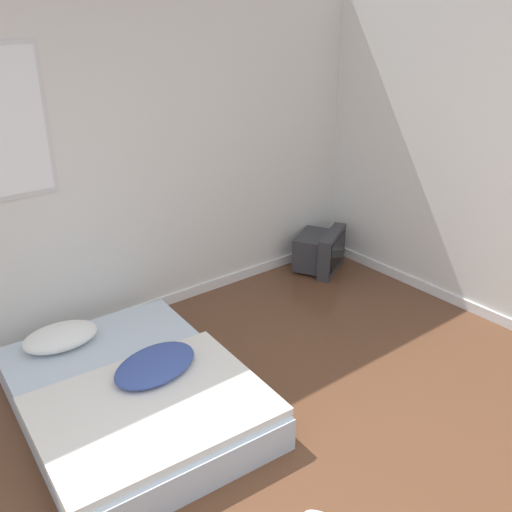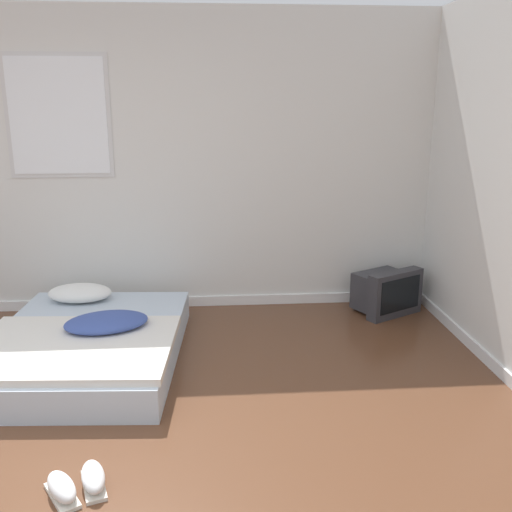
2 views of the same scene
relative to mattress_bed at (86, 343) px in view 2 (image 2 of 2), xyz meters
The scene contains 5 objects.
ground_plane 1.57m from the mattress_bed, 91.51° to the right, with size 20.00×20.00×0.00m, color brown.
wall_back 1.62m from the mattress_bed, 92.27° to the left, with size 8.25×0.08×2.60m.
mattress_bed is the anchor object (origin of this frame).
crt_tv 2.59m from the mattress_bed, 18.19° to the left, with size 0.63×0.58×0.41m.
sneaker_pair 1.51m from the mattress_bed, 80.18° to the right, with size 0.34×0.35×0.10m.
Camera 2 is at (0.97, -2.34, 1.83)m, focal length 40.00 mm.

